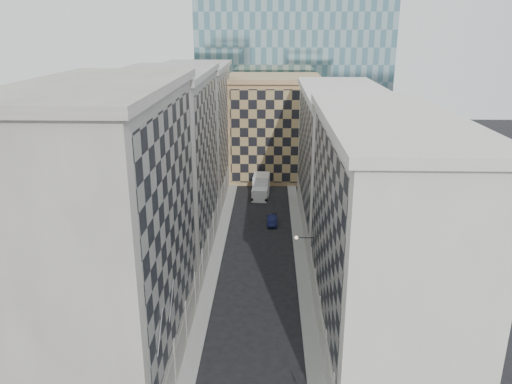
# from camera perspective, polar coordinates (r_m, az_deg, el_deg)

# --- Properties ---
(sidewalk_west) EXTENTS (1.50, 100.00, 0.15)m
(sidewalk_west) POSITION_cam_1_polar(r_m,az_deg,el_deg) (61.26, -4.74, -8.10)
(sidewalk_west) COLOR gray
(sidewalk_west) RESTS_ON ground
(sidewalk_east) EXTENTS (1.50, 100.00, 0.15)m
(sidewalk_east) POSITION_cam_1_polar(r_m,az_deg,el_deg) (61.03, 5.21, -8.22)
(sidewalk_east) COLOR gray
(sidewalk_east) RESTS_ON ground
(bldg_left_a) EXTENTS (10.80, 22.80, 23.70)m
(bldg_left_a) POSITION_cam_1_polar(r_m,az_deg,el_deg) (40.59, -16.07, -4.89)
(bldg_left_a) COLOR gray
(bldg_left_a) RESTS_ON ground
(bldg_left_b) EXTENTS (10.80, 22.80, 22.70)m
(bldg_left_b) POSITION_cam_1_polar(r_m,az_deg,el_deg) (60.87, -10.00, 2.86)
(bldg_left_b) COLOR gray
(bldg_left_b) RESTS_ON ground
(bldg_left_c) EXTENTS (10.80, 22.80, 21.70)m
(bldg_left_c) POSITION_cam_1_polar(r_m,az_deg,el_deg) (82.05, -6.99, 6.67)
(bldg_left_c) COLOR gray
(bldg_left_c) RESTS_ON ground
(bldg_right_a) EXTENTS (10.80, 26.80, 20.70)m
(bldg_right_a) POSITION_cam_1_polar(r_m,az_deg,el_deg) (44.01, 14.09, -4.97)
(bldg_right_a) COLOR beige
(bldg_right_a) RESTS_ON ground
(bldg_right_b) EXTENTS (10.80, 28.80, 19.70)m
(bldg_right_b) POSITION_cam_1_polar(r_m,az_deg,el_deg) (69.37, 9.54, 3.55)
(bldg_right_b) COLOR beige
(bldg_right_b) RESTS_ON ground
(tan_block) EXTENTS (16.80, 14.80, 18.80)m
(tan_block) POSITION_cam_1_polar(r_m,az_deg,el_deg) (94.05, 2.05, 7.44)
(tan_block) COLOR tan
(tan_block) RESTS_ON ground
(church_tower) EXTENTS (7.20, 7.20, 51.50)m
(church_tower) POSITION_cam_1_polar(r_m,az_deg,el_deg) (106.43, 0.99, 18.23)
(church_tower) COLOR #2D2723
(church_tower) RESTS_ON ground
(flagpoles_left) EXTENTS (0.10, 6.33, 2.33)m
(flagpoles_left) POSITION_cam_1_polar(r_m,az_deg,el_deg) (36.81, -10.24, -13.70)
(flagpoles_left) COLOR gray
(flagpoles_left) RESTS_ON ground
(bracket_lamp) EXTENTS (1.98, 0.36, 0.36)m
(bracket_lamp) POSITION_cam_1_polar(r_m,az_deg,el_deg) (52.95, 4.83, -5.22)
(bracket_lamp) COLOR black
(bracket_lamp) RESTS_ON ground
(box_truck) EXTENTS (3.03, 6.58, 3.52)m
(box_truck) POSITION_cam_1_polar(r_m,az_deg,el_deg) (83.99, 0.56, 0.53)
(box_truck) COLOR silver
(box_truck) RESTS_ON ground
(dark_car) EXTENTS (1.47, 4.05, 1.33)m
(dark_car) POSITION_cam_1_polar(r_m,az_deg,el_deg) (72.48, 1.84, -3.20)
(dark_car) COLOR #10163D
(dark_car) RESTS_ON ground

